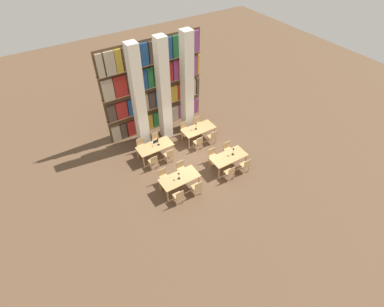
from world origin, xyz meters
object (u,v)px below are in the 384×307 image
(pillar_left, at_px, (138,100))
(desk_lamp_0, at_px, (179,175))
(desk_lamp_2, at_px, (158,140))
(pillar_right, at_px, (187,84))
(chair_13, at_px, (185,129))
(desk_lamp_3, at_px, (196,125))
(reading_table_2, at_px, (155,147))
(chair_10, at_px, (169,155))
(chair_15, at_px, (198,123))
(chair_1, at_px, (163,176))
(desk_lamp_1, at_px, (233,150))
(chair_4, at_px, (230,172))
(laptop, at_px, (155,142))
(chair_14, at_px, (212,136))
(chair_3, at_px, (181,168))
(chair_9, at_px, (141,146))
(chair_6, at_px, (245,165))
(reading_table_3, at_px, (199,130))
(chair_2, at_px, (197,187))
(chair_0, at_px, (179,196))
(chair_8, at_px, (153,161))
(chair_5, at_px, (213,155))
(reading_table_1, at_px, (229,158))
(pillar_center, at_px, (164,92))
(chair_12, at_px, (198,142))
(chair_11, at_px, (156,140))

(pillar_left, distance_m, desk_lamp_0, 4.54)
(desk_lamp_2, bearing_deg, pillar_right, 26.93)
(chair_13, xyz_separation_m, desk_lamp_3, (0.34, -0.71, 0.58))
(reading_table_2, xyz_separation_m, desk_lamp_2, (0.22, -0.03, 0.42))
(chair_10, relative_size, chair_15, 1.00)
(chair_1, bearing_deg, desk_lamp_1, 167.69)
(chair_1, distance_m, chair_4, 3.35)
(laptop, distance_m, chair_14, 3.32)
(chair_10, bearing_deg, chair_3, -89.11)
(chair_9, height_order, chair_14, same)
(pillar_right, relative_size, chair_6, 6.67)
(reading_table_3, bearing_deg, chair_2, -124.20)
(chair_1, relative_size, chair_14, 1.00)
(pillar_left, bearing_deg, chair_0, -95.98)
(chair_6, distance_m, reading_table_3, 3.62)
(chair_9, bearing_deg, desk_lamp_3, 167.92)
(laptop, bearing_deg, chair_13, -167.04)
(chair_14, bearing_deg, chair_4, -107.80)
(desk_lamp_1, distance_m, laptop, 4.28)
(desk_lamp_3, bearing_deg, chair_8, -165.72)
(chair_14, bearing_deg, reading_table_2, 167.71)
(laptop, xyz_separation_m, chair_15, (3.15, 0.50, -0.32))
(desk_lamp_2, bearing_deg, chair_13, 20.50)
(chair_10, distance_m, desk_lamp_2, 0.98)
(pillar_right, xyz_separation_m, chair_4, (-0.50, -4.88, -2.51))
(reading_table_2, relative_size, reading_table_3, 1.00)
(chair_5, bearing_deg, reading_table_3, -102.03)
(chair_5, xyz_separation_m, chair_13, (-0.05, 2.82, 0.00))
(desk_lamp_1, bearing_deg, chair_15, 87.38)
(reading_table_1, bearing_deg, pillar_center, 109.37)
(chair_8, distance_m, chair_12, 2.85)
(reading_table_1, distance_m, chair_12, 2.15)
(chair_13, bearing_deg, desk_lamp_3, 115.74)
(chair_3, bearing_deg, pillar_right, -126.24)
(chair_0, relative_size, chair_4, 1.00)
(chair_2, distance_m, desk_lamp_0, 1.07)
(pillar_right, height_order, chair_11, pillar_right)
(reading_table_2, xyz_separation_m, chair_14, (3.31, -0.72, -0.20))
(chair_6, xyz_separation_m, laptop, (-3.25, 3.81, 0.32))
(desk_lamp_1, relative_size, desk_lamp_2, 0.90)
(chair_9, bearing_deg, chair_12, 152.73)
(pillar_right, distance_m, chair_14, 3.27)
(chair_3, relative_size, chair_5, 1.00)
(pillar_center, relative_size, reading_table_3, 3.10)
(chair_6, xyz_separation_m, chair_9, (-3.91, 4.29, 0.00))
(desk_lamp_0, distance_m, chair_5, 2.67)
(chair_4, bearing_deg, desk_lamp_0, 162.64)
(pillar_right, relative_size, chair_8, 6.67)
(reading_table_3, bearing_deg, desk_lamp_3, 165.87)
(desk_lamp_1, bearing_deg, reading_table_1, -178.74)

